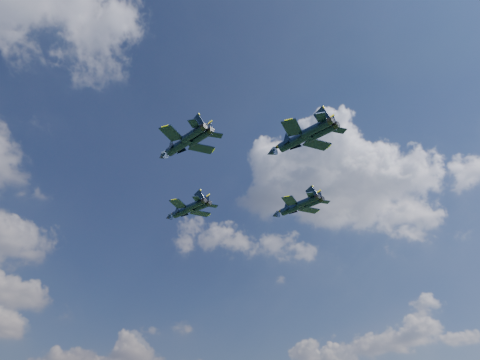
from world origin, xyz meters
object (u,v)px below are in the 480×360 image
at_px(jet_left, 178,146).
at_px(jet_slot, 293,141).
at_px(jet_lead, 182,211).
at_px(jet_right, 291,208).

xyz_separation_m(jet_left, jet_slot, (18.09, -14.89, 0.60)).
bearing_deg(jet_lead, jet_slot, -93.28).
bearing_deg(jet_slot, jet_right, 39.62).
bearing_deg(jet_left, jet_right, 2.07).
bearing_deg(jet_right, jet_slot, -138.85).
distance_m(jet_right, jet_slot, 27.79).
bearing_deg(jet_right, jet_left, -177.97).
relative_size(jet_lead, jet_slot, 0.88).
xyz_separation_m(jet_right, jet_slot, (-18.57, -20.59, 1.93)).
xyz_separation_m(jet_lead, jet_slot, (4.45, -35.31, 3.84)).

